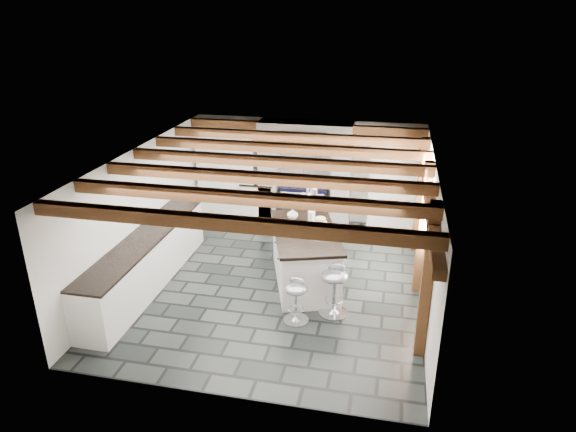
% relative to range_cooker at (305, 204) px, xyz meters
% --- Properties ---
extents(ground, '(6.00, 6.00, 0.00)m').
position_rel_range_cooker_xyz_m(ground, '(0.00, -2.68, -0.47)').
color(ground, black).
rests_on(ground, ground).
extents(room_shell, '(6.00, 6.03, 6.00)m').
position_rel_range_cooker_xyz_m(room_shell, '(-0.61, -1.26, 0.60)').
color(room_shell, white).
rests_on(room_shell, ground).
extents(range_cooker, '(1.00, 0.63, 0.99)m').
position_rel_range_cooker_xyz_m(range_cooker, '(0.00, 0.00, 0.00)').
color(range_cooker, black).
rests_on(range_cooker, ground).
extents(kitchen_island, '(1.61, 2.24, 1.33)m').
position_rel_range_cooker_xyz_m(kitchen_island, '(0.47, -2.61, 0.05)').
color(kitchen_island, white).
rests_on(kitchen_island, ground).
extents(bar_stool_near, '(0.47, 0.47, 0.87)m').
position_rel_range_cooker_xyz_m(bar_stool_near, '(1.11, -3.52, 0.07)').
color(bar_stool_near, silver).
rests_on(bar_stool_near, ground).
extents(bar_stool_far, '(0.43, 0.43, 0.73)m').
position_rel_range_cooker_xyz_m(bar_stool_far, '(0.56, -3.85, -0.01)').
color(bar_stool_far, silver).
rests_on(bar_stool_far, ground).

